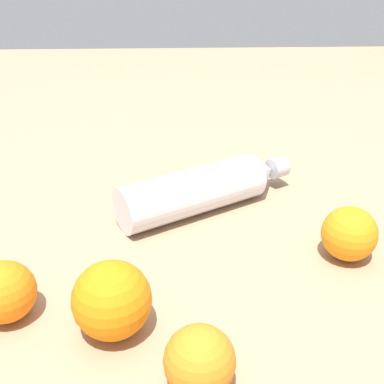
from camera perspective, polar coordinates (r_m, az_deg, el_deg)
The scene contains 6 objects.
ground_plane at distance 0.71m, azimuth -0.87°, elevation -3.18°, with size 2.40×2.40×0.00m, color #9E7F60.
water_bottle at distance 0.71m, azimuth 1.52°, elevation 0.44°, with size 0.28×0.19×0.07m.
orange_0 at distance 0.51m, azimuth -9.55°, elevation -12.58°, with size 0.08×0.08×0.08m, color orange.
orange_1 at distance 0.56m, azimuth -21.49°, elevation -11.03°, with size 0.07×0.07×0.07m, color orange.
orange_2 at distance 0.64m, azimuth 18.27°, elevation -4.75°, with size 0.07×0.07×0.07m, color orange.
orange_3 at distance 0.45m, azimuth 0.91°, elevation -19.50°, with size 0.07×0.07×0.07m, color orange.
Camera 1 is at (-0.01, -0.60, 0.37)m, focal length 44.66 mm.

